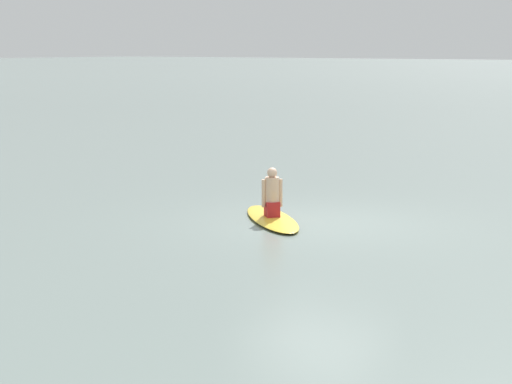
# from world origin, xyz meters

# --- Properties ---
(ground_plane) EXTENTS (400.00, 400.00, 0.00)m
(ground_plane) POSITION_xyz_m (0.00, 0.00, 0.00)
(ground_plane) COLOR slate
(surfboard) EXTENTS (2.56, 2.38, 0.09)m
(surfboard) POSITION_xyz_m (0.82, 0.29, 0.04)
(surfboard) COLOR gold
(surfboard) RESTS_ON ground
(person_paddler) EXTENTS (0.39, 0.39, 0.93)m
(person_paddler) POSITION_xyz_m (0.82, 0.29, 0.50)
(person_paddler) COLOR #A51E23
(person_paddler) RESTS_ON surfboard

